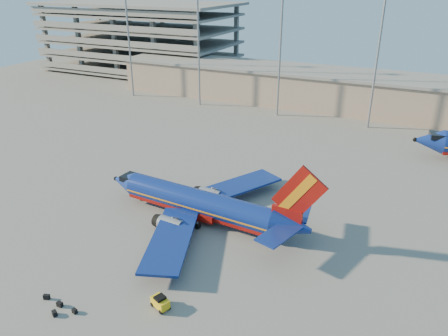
# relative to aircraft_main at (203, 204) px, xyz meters

# --- Properties ---
(ground) EXTENTS (220.00, 220.00, 0.00)m
(ground) POSITION_rel_aircraft_main_xyz_m (-2.08, 2.04, -2.24)
(ground) COLOR slate
(ground) RESTS_ON ground
(terminal_building) EXTENTS (122.00, 16.00, 8.50)m
(terminal_building) POSITION_rel_aircraft_main_xyz_m (7.92, 60.04, 2.08)
(terminal_building) COLOR gray
(terminal_building) RESTS_ON ground
(parking_garage) EXTENTS (62.00, 32.00, 21.40)m
(parking_garage) POSITION_rel_aircraft_main_xyz_m (-64.08, 76.09, 9.49)
(parking_garage) COLOR slate
(parking_garage) RESTS_ON ground
(light_mast_row) EXTENTS (101.60, 1.60, 28.65)m
(light_mast_row) POSITION_rel_aircraft_main_xyz_m (2.92, 48.04, 15.32)
(light_mast_row) COLOR gray
(light_mast_row) RESTS_ON ground
(aircraft_main) EXTENTS (30.95, 29.71, 10.48)m
(aircraft_main) POSITION_rel_aircraft_main_xyz_m (0.00, 0.00, 0.00)
(aircraft_main) COLOR navy
(aircraft_main) RESTS_ON ground
(baggage_tug) EXTENTS (2.12, 1.70, 1.32)m
(baggage_tug) POSITION_rel_aircraft_main_xyz_m (4.21, -16.33, -1.55)
(baggage_tug) COLOR yellow
(baggage_tug) RESTS_ON ground
(luggage_pile) EXTENTS (4.46, 1.88, 0.51)m
(luggage_pile) POSITION_rel_aircraft_main_xyz_m (-4.59, -20.67, -1.99)
(luggage_pile) COLOR black
(luggage_pile) RESTS_ON ground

